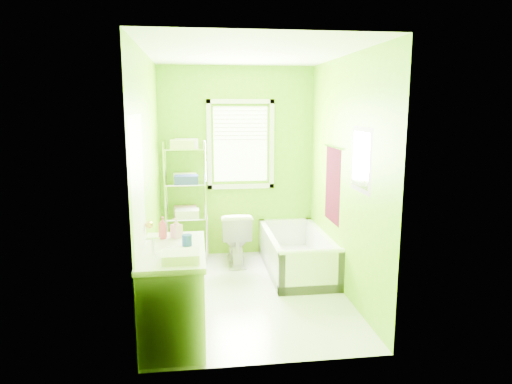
{
  "coord_description": "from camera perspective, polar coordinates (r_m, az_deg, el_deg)",
  "views": [
    {
      "loc": [
        -0.56,
        -4.79,
        2.06
      ],
      "look_at": [
        0.11,
        0.25,
        1.11
      ],
      "focal_mm": 32.0,
      "sensor_mm": 36.0,
      "label": 1
    }
  ],
  "objects": [
    {
      "name": "wire_shelf_unit",
      "position": [
        6.09,
        -8.64,
        0.52
      ],
      "size": [
        0.55,
        0.44,
        1.64
      ],
      "color": "silver",
      "rests_on": "ground"
    },
    {
      "name": "vanity",
      "position": [
        4.25,
        -10.17,
        -11.98
      ],
      "size": [
        0.56,
        1.1,
        1.04
      ],
      "color": "white",
      "rests_on": "ground"
    },
    {
      "name": "door",
      "position": [
        3.97,
        -14.23,
        -5.21
      ],
      "size": [
        0.09,
        0.8,
        2.0
      ],
      "color": "white",
      "rests_on": "ground"
    },
    {
      "name": "window",
      "position": [
        6.26,
        -1.93,
        6.54
      ],
      "size": [
        0.92,
        0.05,
        1.22
      ],
      "color": "white",
      "rests_on": "ground"
    },
    {
      "name": "toilet",
      "position": [
        6.07,
        -2.55,
        -5.67
      ],
      "size": [
        0.41,
        0.71,
        0.72
      ],
      "primitive_type": "imported",
      "rotation": [
        0.0,
        0.0,
        3.12
      ],
      "color": "white",
      "rests_on": "ground"
    },
    {
      "name": "bathtub",
      "position": [
        5.86,
        5.12,
        -8.29
      ],
      "size": [
        0.74,
        1.6,
        0.52
      ],
      "color": "white",
      "rests_on": "ground"
    },
    {
      "name": "ground",
      "position": [
        5.25,
        -0.82,
        -12.5
      ],
      "size": [
        2.9,
        2.9,
        0.0
      ],
      "primitive_type": "plane",
      "color": "silver",
      "rests_on": "ground"
    },
    {
      "name": "room_envelope",
      "position": [
        4.85,
        -0.87,
        4.54
      ],
      "size": [
        2.14,
        2.94,
        2.62
      ],
      "color": "#69AE08",
      "rests_on": "ground"
    },
    {
      "name": "right_wall_decor",
      "position": [
        5.09,
        10.83,
        2.06
      ],
      "size": [
        0.04,
        1.48,
        1.17
      ],
      "color": "#420714",
      "rests_on": "ground"
    }
  ]
}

